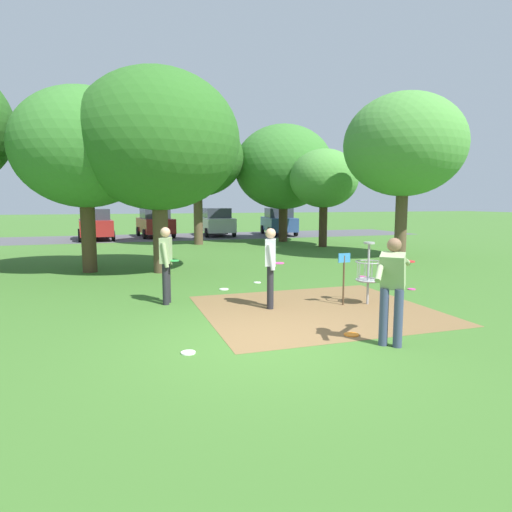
{
  "coord_description": "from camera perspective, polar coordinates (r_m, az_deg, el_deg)",
  "views": [
    {
      "loc": [
        -2.29,
        -6.39,
        2.26
      ],
      "look_at": [
        0.86,
        3.26,
        1.0
      ],
      "focal_mm": 30.64,
      "sensor_mm": 36.0,
      "label": 1
    }
  ],
  "objects": [
    {
      "name": "frisbee_far_right",
      "position": [
        13.64,
        13.75,
        -2.62
      ],
      "size": [
        0.23,
        0.23,
        0.02
      ],
      "primitive_type": "cylinder",
      "color": "#E53D99",
      "rests_on": "ground"
    },
    {
      "name": "ground_plane",
      "position": [
        7.15,
        1.59,
        -11.36
      ],
      "size": [
        160.0,
        160.0,
        0.0
      ],
      "primitive_type": "plane",
      "color": "#3D6B28"
    },
    {
      "name": "tree_mid_center",
      "position": [
        23.52,
        -7.68,
        12.65
      ],
      "size": [
        4.83,
        4.83,
        6.64
      ],
      "color": "brown",
      "rests_on": "ground"
    },
    {
      "name": "dirt_tee_pad",
      "position": [
        9.35,
        7.93,
        -6.95
      ],
      "size": [
        4.7,
        4.19,
        0.01
      ],
      "primitive_type": "cube",
      "color": "brown",
      "rests_on": "ground"
    },
    {
      "name": "player_throwing",
      "position": [
        7.12,
        17.4,
        -3.57
      ],
      "size": [
        1.06,
        0.69,
        1.71
      ],
      "color": "#384260",
      "rests_on": "ground"
    },
    {
      "name": "player_foreground_watching",
      "position": [
        9.85,
        -11.65,
        -0.61
      ],
      "size": [
        0.44,
        0.5,
        1.71
      ],
      "color": "#232328",
      "rests_on": "ground"
    },
    {
      "name": "tree_mid_right",
      "position": [
        18.65,
        18.77,
        13.51
      ],
      "size": [
        4.73,
        4.73,
        6.49
      ],
      "color": "brown",
      "rests_on": "ground"
    },
    {
      "name": "frisbee_far_left",
      "position": [
        6.8,
        -8.84,
        -12.36
      ],
      "size": [
        0.22,
        0.22,
        0.02
      ],
      "primitive_type": "cylinder",
      "color": "white",
      "rests_on": "ground"
    },
    {
      "name": "parking_lot_strip",
      "position": [
        28.62,
        -13.42,
        2.37
      ],
      "size": [
        36.0,
        6.0,
        0.01
      ],
      "primitive_type": "cube",
      "color": "#4C4C51",
      "rests_on": "ground"
    },
    {
      "name": "frisbee_near_basket",
      "position": [
        12.28,
        0.16,
        -3.48
      ],
      "size": [
        0.21,
        0.21,
        0.02
      ],
      "primitive_type": "cylinder",
      "color": "white",
      "rests_on": "ground"
    },
    {
      "name": "parked_car_rightmost",
      "position": [
        30.04,
        2.96,
        4.53
      ],
      "size": [
        2.46,
        4.43,
        1.84
      ],
      "color": "#2D4784",
      "rests_on": "ground"
    },
    {
      "name": "frisbee_mid_grass",
      "position": [
        12.05,
        19.64,
        -4.1
      ],
      "size": [
        0.21,
        0.21,
        0.02
      ],
      "primitive_type": "cylinder",
      "color": "#E53D99",
      "rests_on": "ground"
    },
    {
      "name": "parked_car_leftmost",
      "position": [
        27.91,
        -20.24,
        3.91
      ],
      "size": [
        2.22,
        4.32,
        1.84
      ],
      "color": "maroon",
      "rests_on": "ground"
    },
    {
      "name": "tree_near_left",
      "position": [
        15.07,
        -21.49,
        12.92
      ],
      "size": [
        4.37,
        4.37,
        5.8
      ],
      "color": "#4C3823",
      "rests_on": "ground"
    },
    {
      "name": "tree_mid_left",
      "position": [
        14.37,
        -12.67,
        14.46
      ],
      "size": [
        5.1,
        5.1,
        6.33
      ],
      "color": "brown",
      "rests_on": "ground"
    },
    {
      "name": "tree_far_center",
      "position": [
        25.05,
        3.61,
        11.47
      ],
      "size": [
        5.52,
        5.52,
        6.54
      ],
      "color": "#422D1E",
      "rests_on": "ground"
    },
    {
      "name": "frisbee_scattered_a",
      "position": [
        7.74,
        12.36,
        -9.99
      ],
      "size": [
        0.26,
        0.26,
        0.02
      ],
      "primitive_type": "cylinder",
      "color": "orange",
      "rests_on": "ground"
    },
    {
      "name": "parked_car_center_left",
      "position": [
        29.07,
        -13.04,
        4.27
      ],
      "size": [
        2.28,
        4.35,
        1.84
      ],
      "color": "maroon",
      "rests_on": "ground"
    },
    {
      "name": "parked_car_center_right",
      "position": [
        29.51,
        -5.14,
        4.46
      ],
      "size": [
        2.14,
        4.29,
        1.84
      ],
      "color": "silver",
      "rests_on": "ground"
    },
    {
      "name": "tree_near_right",
      "position": [
        22.32,
        8.86,
        9.92
      ],
      "size": [
        3.42,
        3.42,
        4.87
      ],
      "color": "#422D1E",
      "rests_on": "ground"
    },
    {
      "name": "player_waiting_left",
      "position": [
        9.27,
        1.92,
        -0.94
      ],
      "size": [
        0.45,
        0.5,
        1.71
      ],
      "color": "#232328",
      "rests_on": "ground"
    },
    {
      "name": "disc_golf_basket",
      "position": [
        9.9,
        14.13,
        -1.88
      ],
      "size": [
        0.98,
        0.58,
        1.39
      ],
      "color": "#9E9EA3",
      "rests_on": "ground"
    },
    {
      "name": "frisbee_by_tee",
      "position": [
        11.38,
        -4.21,
        -4.34
      ],
      "size": [
        0.24,
        0.24,
        0.02
      ],
      "primitive_type": "cylinder",
      "color": "white",
      "rests_on": "ground"
    }
  ]
}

